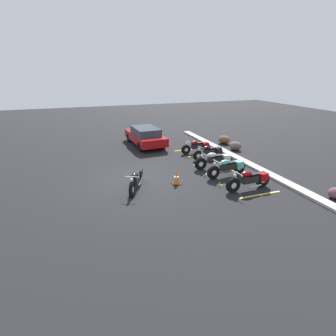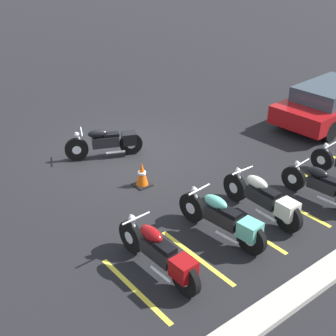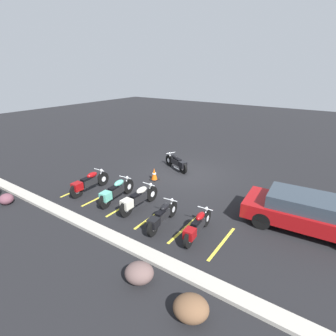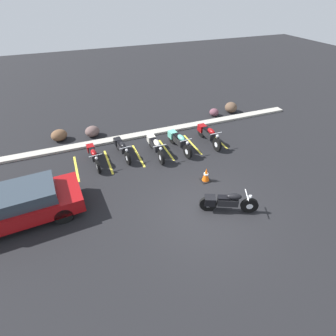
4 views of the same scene
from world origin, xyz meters
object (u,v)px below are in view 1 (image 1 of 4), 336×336
parked_bike_3 (229,167)px  landscape_rock_2 (235,146)px  parked_bike_2 (216,160)px  parked_bike_4 (251,179)px  landscape_rock_1 (336,193)px  landscape_rock_0 (224,140)px  parked_bike_1 (210,152)px  motorcycle_black_featured (136,179)px  parked_bike_0 (197,146)px  car_red (145,136)px  traffic_cone (176,178)px

parked_bike_3 → landscape_rock_2: bearing=-133.4°
parked_bike_2 → parked_bike_3: size_ratio=1.00×
parked_bike_4 → landscape_rock_1: 3.40m
landscape_rock_0 → parked_bike_2: bearing=-36.1°
parked_bike_4 → landscape_rock_0: bearing=-114.7°
parked_bike_1 → parked_bike_3: size_ratio=0.92×
parked_bike_1 → parked_bike_4: (4.49, -0.39, 0.04)m
parked_bike_1 → landscape_rock_0: parked_bike_1 is taller
motorcycle_black_featured → parked_bike_1: 5.79m
parked_bike_0 → car_red: (-2.94, -2.66, 0.25)m
parked_bike_3 → landscape_rock_2: size_ratio=2.84×
parked_bike_0 → parked_bike_4: bearing=83.6°
motorcycle_black_featured → traffic_cone: (0.19, 1.87, -0.15)m
landscape_rock_1 → parked_bike_1: bearing=-159.8°
parked_bike_4 → landscape_rock_2: (-5.55, 2.88, -0.19)m
parked_bike_0 → landscape_rock_2: (0.31, 2.65, -0.15)m
landscape_rock_1 → landscape_rock_2: (-7.51, 0.12, 0.05)m
parked_bike_2 → parked_bike_3: parked_bike_3 is taller
parked_bike_2 → car_red: (-5.85, -2.36, 0.21)m
parked_bike_1 → landscape_rock_2: (-1.05, 2.49, -0.15)m
parked_bike_0 → traffic_cone: (4.21, -3.11, -0.13)m
parked_bike_1 → parked_bike_4: 4.51m
parked_bike_1 → car_red: bearing=-62.6°
parked_bike_0 → landscape_rock_1: (7.82, 2.53, -0.20)m
parked_bike_0 → parked_bike_1: same height
traffic_cone → parked_bike_1: bearing=131.0°
parked_bike_0 → parked_bike_4: size_ratio=0.91×
parked_bike_3 → landscape_rock_1: size_ratio=3.94×
parked_bike_4 → parked_bike_0: bearing=-94.1°
landscape_rock_0 → traffic_cone: size_ratio=1.32×
landscape_rock_1 → parked_bike_3: bearing=-142.4°
parked_bike_0 → parked_bike_4: 5.86m
motorcycle_black_featured → traffic_cone: size_ratio=3.12×
motorcycle_black_featured → car_red: bearing=-173.6°
parked_bike_4 → traffic_cone: bearing=-31.5°
parked_bike_4 → traffic_cone: size_ratio=3.56×
parked_bike_1 → traffic_cone: size_ratio=3.23×
motorcycle_black_featured → landscape_rock_2: motorcycle_black_featured is taller
car_red → parked_bike_0: bearing=-141.6°
parked_bike_0 → parked_bike_3: size_ratio=0.92×
motorcycle_black_featured → parked_bike_3: (0.14, 4.69, 0.02)m
landscape_rock_0 → landscape_rock_1: size_ratio=1.47×
car_red → traffic_cone: 7.17m
parked_bike_4 → landscape_rock_1: size_ratio=3.97×
landscape_rock_1 → landscape_rock_2: size_ratio=0.72×
parked_bike_0 → traffic_cone: bearing=49.4°
parked_bike_4 → landscape_rock_2: bearing=-119.3°
parked_bike_0 → parked_bike_3: bearing=81.8°
parked_bike_1 → landscape_rock_1: bearing=104.2°
motorcycle_black_featured → landscape_rock_0: size_ratio=2.36×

